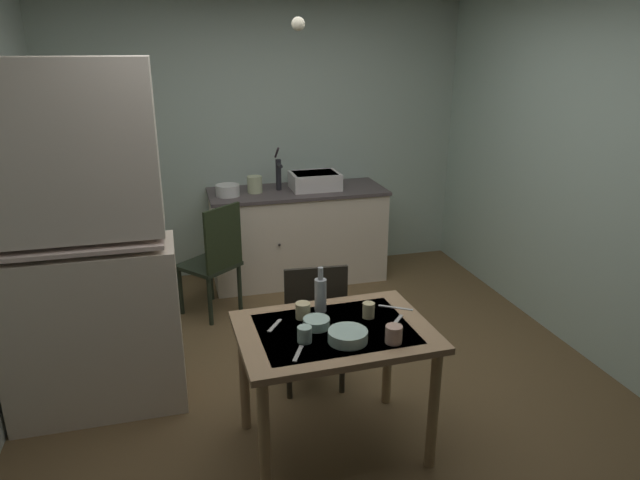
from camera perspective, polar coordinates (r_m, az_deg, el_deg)
The scene contains 24 objects.
ground_plane at distance 3.84m, azimuth 0.43°, elevation -14.30°, with size 5.24×5.24×0.00m, color brown.
wall_back at distance 5.40m, azimuth -5.74°, elevation 9.88°, with size 3.89×0.10×2.51m, color #B0C5B7.
wall_right at distance 4.26m, azimuth 26.77°, elevation 5.41°, with size 0.10×4.34×2.51m, color #B0C9BA.
hutch_cabinet at distance 3.46m, azimuth -22.76°, elevation -1.85°, with size 1.00×0.45×2.06m.
counter_cabinet at distance 5.29m, azimuth -2.26°, elevation 0.56°, with size 1.61×0.64×0.86m.
sink_basin at distance 5.18m, azimuth -0.53°, elevation 6.04°, with size 0.44×0.34×0.15m.
hand_pump at distance 5.14m, azimuth -4.22°, elevation 6.92°, with size 0.05×0.27×0.39m.
mixing_bowl_counter at distance 5.01m, azimuth -9.33°, elevation 4.99°, with size 0.21×0.21×0.10m, color white.
stoneware_crock at distance 5.08m, azimuth -6.62°, elevation 5.61°, with size 0.13×0.13×0.15m, color beige.
dining_table at distance 3.00m, azimuth 1.47°, elevation -10.77°, with size 1.02×0.74×0.73m.
chair_far_side at distance 3.58m, azimuth -0.73°, elevation -8.22°, with size 0.43×0.43×0.88m.
chair_by_counter at distance 4.61m, azimuth -10.61°, elevation -1.91°, with size 0.56×0.56×0.94m.
serving_bowl_wide at distance 2.95m, azimuth -0.37°, elevation -8.39°, with size 0.14×0.14×0.05m, color #ADD1C1.
soup_bowl_small at distance 2.82m, azimuth 2.83°, elevation -9.68°, with size 0.20×0.20×0.06m, color #ADD1C1.
teacup_cream at distance 2.81m, azimuth -1.57°, elevation -9.52°, with size 0.07×0.07×0.08m, color #ADD1C1.
mug_tall at distance 3.06m, azimuth 4.94°, elevation -7.09°, with size 0.07×0.07×0.08m, color beige.
teacup_mint at distance 3.04m, azimuth -1.74°, elevation -7.15°, with size 0.08×0.08×0.09m, color beige.
mug_dark at distance 2.83m, azimuth 7.48°, elevation -9.44°, with size 0.08×0.08×0.09m, color tan.
glass_bottle at distance 3.09m, azimuth 0.05°, elevation -5.45°, with size 0.07×0.07×0.26m.
table_knife at distance 3.19m, azimuth 7.66°, elevation -6.81°, with size 0.19×0.02×0.01m, color silver.
teaspoon_near_bowl at distance 2.73m, azimuth -2.24°, elevation -11.41°, with size 0.15×0.02×0.01m, color beige.
teaspoon_by_cup at distance 3.05m, azimuth 7.78°, elevation -8.14°, with size 0.16×0.02×0.01m, color beige.
serving_spoon at distance 2.98m, azimuth -4.60°, elevation -8.62°, with size 0.15×0.02×0.01m, color beige.
pendant_bulb at distance 3.51m, azimuth -2.22°, elevation 21.02°, with size 0.08×0.08×0.08m, color #F9EFCC.
Camera 1 is at (-0.85, -3.09, 2.12)m, focal length 31.61 mm.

